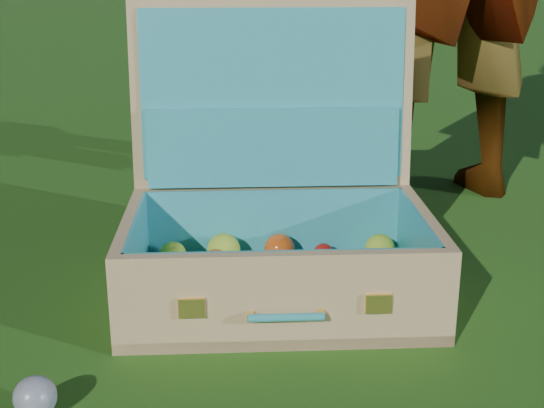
% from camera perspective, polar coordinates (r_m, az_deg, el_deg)
% --- Properties ---
extents(ground, '(60.00, 60.00, 0.00)m').
position_cam_1_polar(ground, '(1.57, 7.75, -9.66)').
color(ground, '#215114').
rests_on(ground, ground).
extents(stray_ball, '(0.07, 0.07, 0.07)m').
position_cam_1_polar(stray_ball, '(1.34, -17.41, -13.69)').
color(stray_ball, teal).
rests_on(stray_ball, ground).
extents(suitcase, '(0.72, 0.59, 0.64)m').
position_cam_1_polar(suitcase, '(1.69, 0.20, -0.67)').
color(suitcase, tan).
rests_on(suitcase, ground).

